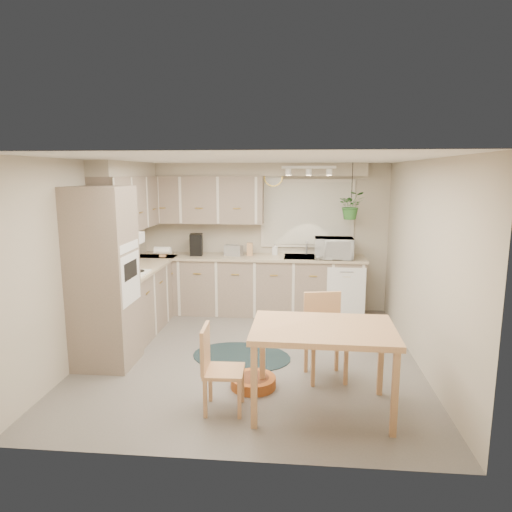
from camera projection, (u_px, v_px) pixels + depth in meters
The scene contains 35 objects.
floor at pixel (251, 356), 5.67m from camera, with size 4.20×4.20×0.00m, color slate.
ceiling at pixel (251, 159), 5.24m from camera, with size 4.20×4.20×0.00m, color silver.
wall_back at pixel (264, 237), 7.51m from camera, with size 4.00×0.04×2.40m, color #B7AD98.
wall_front at pixel (222, 315), 3.40m from camera, with size 4.00×0.04×2.40m, color #B7AD98.
wall_left at pixel (90, 259), 5.64m from camera, with size 0.04×4.20×2.40m, color #B7AD98.
wall_right at pixel (423, 265), 5.27m from camera, with size 0.04×4.20×2.40m, color #B7AD98.
base_cab_left at pixel (141, 299), 6.60m from camera, with size 0.60×1.85×0.90m, color gray.
base_cab_back at pixel (250, 286), 7.37m from camera, with size 3.60×0.60×0.90m, color gray.
counter_left at pixel (140, 267), 6.52m from camera, with size 0.64×1.89×0.04m, color #BCAC89.
counter_back at pixel (250, 257), 7.28m from camera, with size 3.64×0.64×0.04m, color #BCAC89.
oven_stack at pixel (103, 278), 5.27m from camera, with size 0.65×0.65×2.10m, color gray.
wall_oven_face at pixel (130, 279), 5.24m from camera, with size 0.02×0.56×0.58m, color white.
upper_cab_left at pixel (131, 203), 6.49m from camera, with size 0.35×2.00×0.75m, color gray.
upper_cab_back at pixel (201, 200), 7.32m from camera, with size 2.00×0.35×0.75m, color gray.
soffit_left at pixel (127, 169), 6.41m from camera, with size 0.30×2.00×0.20m, color #B7AD98.
soffit_back at pixel (251, 170), 7.19m from camera, with size 3.60×0.30×0.20m, color #B7AD98.
cooktop at pixel (125, 274), 5.95m from camera, with size 0.52×0.58×0.02m, color white.
range_hood at pixel (122, 240), 5.87m from camera, with size 0.40×0.60×0.14m, color white.
window_blinds at pixel (307, 214), 7.35m from camera, with size 1.40×0.02×1.00m, color beige.
window_frame at pixel (307, 214), 7.36m from camera, with size 1.50×0.02×1.10m, color beige.
sink at pixel (307, 259), 7.21m from camera, with size 0.70×0.48×0.10m, color #A1A4A9.
dishwasher_front at pixel (346, 294), 6.93m from camera, with size 0.58×0.01×0.83m, color white.
track_light_bar at pixel (309, 167), 6.71m from camera, with size 0.80×0.04×0.04m, color white.
wall_clock at pixel (273, 177), 7.29m from camera, with size 0.30×0.30×0.03m, color gold.
dining_table at pixel (322, 369), 4.31m from camera, with size 1.33×0.88×0.84m, color tan.
chair_left at pixel (224, 369), 4.32m from camera, with size 0.39×0.39×0.83m, color tan.
chair_back at pixel (326, 338), 4.98m from camera, with size 0.44×0.44×0.94m, color tan.
braided_rug at pixel (241, 356), 5.65m from camera, with size 1.23×0.93×0.01m, color black.
pet_bed at pixel (253, 382), 4.84m from camera, with size 0.48×0.48×0.11m, color #A74921.
microwave at pixel (334, 246), 7.03m from camera, with size 0.59×0.32×0.40m, color white.
soap_bottle at pixel (275, 252), 7.39m from camera, with size 0.08×0.19×0.09m, color white.
hanging_plant at pixel (351, 209), 6.91m from camera, with size 0.38×0.42×0.33m, color #306C2B.
coffee_maker at pixel (196, 245), 7.33m from camera, with size 0.19×0.24×0.34m, color black.
toaster at pixel (234, 250), 7.31m from camera, with size 0.28×0.16×0.17m, color #A1A4A9.
knife_block at pixel (250, 249), 7.31m from camera, with size 0.09×0.09×0.20m, color tan.
Camera 1 is at (0.56, -5.33, 2.24)m, focal length 32.00 mm.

